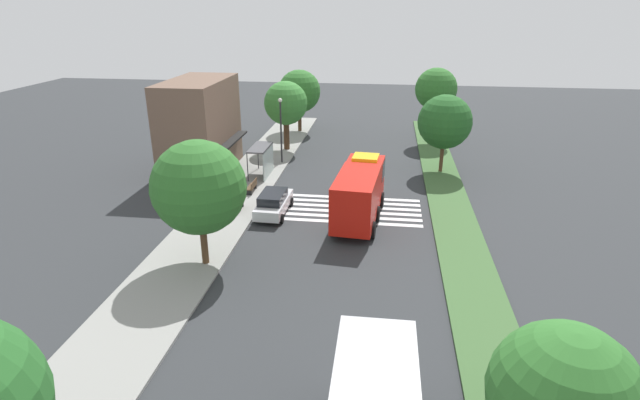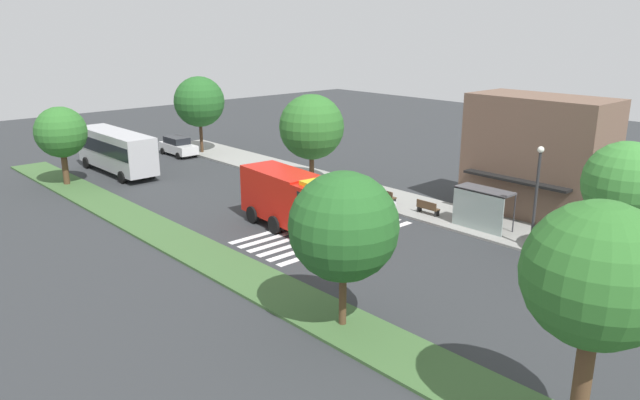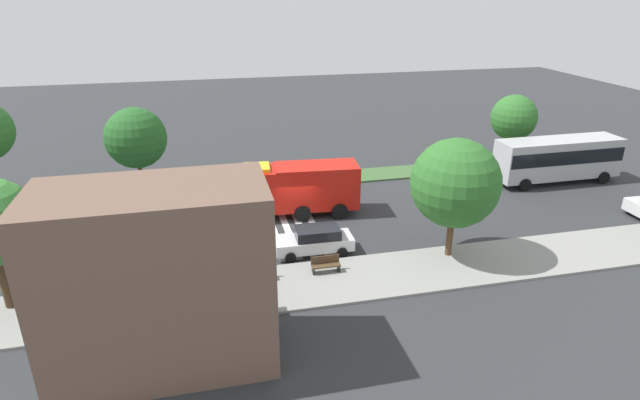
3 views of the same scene
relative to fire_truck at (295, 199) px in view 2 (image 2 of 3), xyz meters
The scene contains 19 objects.
ground_plane 2.33m from the fire_truck, 81.20° to the left, with size 120.00×120.00×0.00m, color #2D3033.
sidewalk 9.59m from the fire_truck, 88.93° to the left, with size 60.00×4.56×0.14m, color gray.
median_strip 6.65m from the fire_truck, 88.43° to the right, with size 60.00×3.00×0.14m, color #3D6033.
crosswalk 2.73m from the fire_truck, 38.05° to the left, with size 4.95×10.76×0.01m.
fire_truck is the anchor object (origin of this frame).
parked_car_west 25.40m from the fire_truck, 166.54° to the left, with size 4.64×2.06×1.79m.
parked_car_mid 6.03m from the fire_truck, 90.54° to the left, with size 4.67×2.08×1.63m.
transit_bus 21.74m from the fire_truck, behind, with size 10.16×2.89×3.57m.
bus_stop_shelter 11.32m from the fire_truck, 47.71° to the left, with size 3.50×1.40×2.46m.
bench_near_shelter 9.26m from the fire_truck, 66.72° to the left, with size 1.60×0.50×0.90m.
bench_west_of_shelter 8.53m from the fire_truck, 90.80° to the left, with size 1.60×0.50×0.90m.
street_lamp 13.87m from the fire_truck, 34.00° to the left, with size 0.36×0.36×5.79m.
storefront_building 16.18m from the fire_truck, 59.77° to the left, with size 8.90×5.25×7.86m.
sidewalk_tree_far_west 25.47m from the fire_truck, 161.30° to the left, with size 4.84×4.84×7.35m.
sidewalk_tree_west 11.41m from the fire_truck, 133.20° to the left, with size 5.04×5.04×6.99m.
sidewalk_tree_east 17.95m from the fire_truck, 27.16° to the left, with size 4.16×4.16×6.62m.
median_tree_far_west 21.49m from the fire_truck, 162.72° to the right, with size 3.92×3.92×6.07m.
median_tree_west 12.65m from the fire_truck, 30.75° to the right, with size 4.49×4.49×6.54m.
median_tree_center 21.89m from the fire_truck, 17.09° to the right, with size 4.20×4.20×7.51m.
Camera 2 is at (26.64, -23.41, 12.16)m, focal length 33.63 mm.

